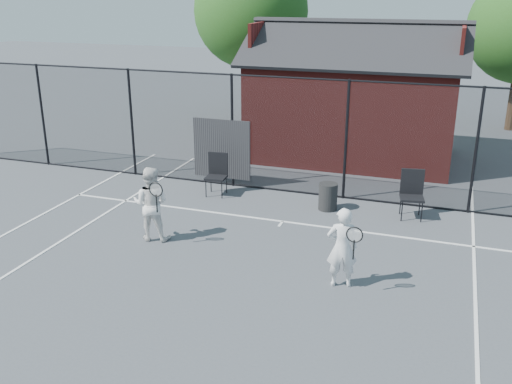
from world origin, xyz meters
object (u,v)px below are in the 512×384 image
(player_back, at_px, (151,204))
(chair_right, at_px, (412,196))
(player_front, at_px, (342,247))
(waste_bin, at_px, (328,197))
(clubhouse, at_px, (354,106))
(chair_left, at_px, (216,175))

(player_back, relative_size, chair_right, 1.45)
(player_front, relative_size, waste_bin, 2.27)
(clubhouse, xyz_separation_m, player_front, (1.32, -8.50, -0.86))
(clubhouse, height_order, player_front, clubhouse)
(chair_left, bearing_deg, player_back, -99.83)
(clubhouse, distance_m, player_back, 8.34)
(player_back, bearing_deg, chair_left, 85.87)
(player_back, height_order, waste_bin, player_back)
(player_back, xyz_separation_m, waste_bin, (3.14, 2.90, -0.47))
(player_front, distance_m, waste_bin, 3.77)
(player_front, height_order, chair_left, player_front)
(player_back, relative_size, chair_left, 1.51)
(player_back, relative_size, waste_bin, 2.43)
(player_back, distance_m, waste_bin, 4.30)
(clubhouse, bearing_deg, player_front, -81.18)
(clubhouse, height_order, chair_left, clubhouse)
(clubhouse, relative_size, chair_left, 6.16)
(player_front, xyz_separation_m, waste_bin, (-1.02, 3.60, -0.42))
(clubhouse, xyz_separation_m, player_back, (-2.85, -7.80, -0.81))
(chair_left, xyz_separation_m, waste_bin, (2.93, -0.06, -0.20))
(player_front, bearing_deg, player_back, 170.39)
(chair_right, relative_size, waste_bin, 1.68)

